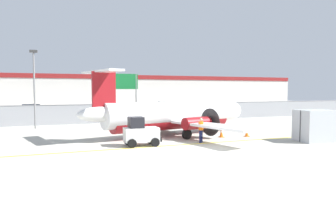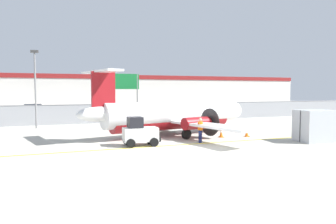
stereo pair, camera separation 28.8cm
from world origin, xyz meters
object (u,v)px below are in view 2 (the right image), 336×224
Objects in this scene: cargo_container at (316,126)px; parked_car_4 at (139,108)px; ground_crew_worker at (200,129)px; traffic_cone_near_right at (247,133)px; parked_car_2 at (86,111)px; parked_car_3 at (117,110)px; parked_car_5 at (167,106)px; apron_light_pole at (35,82)px; parked_car_6 at (196,106)px; baggage_tug at (140,133)px; highway_sign at (124,85)px; traffic_cone_near_left at (221,133)px; parked_car_1 at (34,110)px; commuter_airplane at (175,115)px.

cargo_container is 31.10m from parked_car_4.
traffic_cone_near_right is (4.67, 1.29, -0.64)m from ground_crew_worker.
cargo_container reaches higher than parked_car_2.
parked_car_3 is 13.42m from parked_car_5.
ground_crew_worker is 17.07m from apron_light_pole.
parked_car_3 is 0.96× the size of parked_car_6.
parked_car_4 is at bearing 51.14° from parked_car_3.
baggage_tug is 1.40× the size of ground_crew_worker.
traffic_cone_near_right is 17.93m from highway_sign.
parked_car_2 is at bearing 109.37° from traffic_cone_near_left.
parked_car_3 is (10.29, -5.60, 0.00)m from parked_car_1.
parked_car_1 is at bearing 133.76° from highway_sign.
parked_car_2 is at bearing 59.22° from apron_light_pole.
commuter_airplane reaches higher than parked_car_3.
highway_sign reaches higher than traffic_cone_near_right.
parked_car_3 is at bearing -29.47° from parked_car_1.
traffic_cone_near_right is at bearing -114.74° from ground_crew_worker.
baggage_tug is at bearing -173.59° from traffic_cone_near_right.
traffic_cone_near_left is 29.96m from parked_car_1.
parked_car_4 is at bearing 46.80° from apron_light_pole.
baggage_tug is 34.27m from parked_car_6.
baggage_tug is 8.96m from traffic_cone_near_right.
parked_car_2 is (-9.42, 21.43, 0.58)m from traffic_cone_near_right.
traffic_cone_near_left is 0.12× the size of highway_sign.
parked_car_4 is (-3.80, 30.87, -0.21)m from cargo_container.
parked_car_1 is at bearing 9.35° from parked_car_6.
cargo_container is at bearing -9.85° from baggage_tug.
parked_car_5 is (5.78, 2.90, 0.00)m from parked_car_4.
parked_car_6 is at bearing 67.60° from traffic_cone_near_left.
parked_car_1 is at bearing -40.56° from parked_car_2.
commuter_airplane is at bearing 149.41° from cargo_container.
parked_car_5 is at bearing 39.82° from parked_car_3.
parked_car_2 is at bearing -154.54° from parked_car_4.
highway_sign is (-3.57, 16.19, 3.83)m from traffic_cone_near_left.
traffic_cone_near_right is 0.15× the size of parked_car_5.
parked_car_6 is at bearing -65.70° from ground_crew_worker.
traffic_cone_near_left is 0.15× the size of parked_car_3.
parked_car_3 reaches higher than traffic_cone_near_right.
baggage_tug reaches higher than parked_car_2.
parked_car_6 is (6.31, 31.78, -0.21)m from cargo_container.
traffic_cone_near_left is 0.15× the size of parked_car_2.
parked_car_5 is at bearing 80.52° from traffic_cone_near_right.
parked_car_3 is at bearing 104.00° from traffic_cone_near_right.
baggage_tug is at bearing 45.97° from ground_crew_worker.
parked_car_4 is 1.00× the size of parked_car_6.
parked_car_2 and parked_car_6 have the same top height.
parked_car_4 and parked_car_6 have the same top height.
commuter_airplane is 5.95× the size of cargo_container.
commuter_airplane is 14.10m from highway_sign.
ground_crew_worker is 23.20m from parked_car_2.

